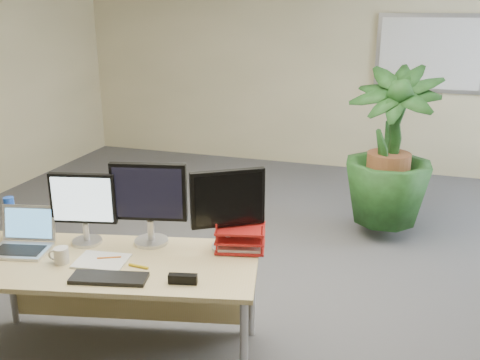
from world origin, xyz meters
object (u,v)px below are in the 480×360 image
(desk, at_px, (116,274))
(floor_plant, at_px, (389,160))
(monitor_left, at_px, (83,204))
(monitor_right, at_px, (149,198))
(laptop, at_px, (24,239))

(desk, bearing_deg, floor_plant, 57.58)
(desk, height_order, floor_plant, floor_plant)
(monitor_left, relative_size, monitor_right, 0.87)
(laptop, bearing_deg, desk, 9.58)
(desk, distance_m, monitor_left, 0.49)
(monitor_left, bearing_deg, laptop, -150.50)
(floor_plant, relative_size, laptop, 3.75)
(monitor_right, relative_size, laptop, 1.32)
(floor_plant, bearing_deg, desk, -122.42)
(floor_plant, height_order, laptop, floor_plant)
(desk, xyz_separation_m, monitor_right, (0.14, 0.21, 0.44))
(monitor_right, height_order, laptop, monitor_right)
(desk, xyz_separation_m, floor_plant, (1.50, 2.36, 0.21))
(floor_plant, bearing_deg, monitor_left, -127.59)
(monitor_left, xyz_separation_m, monitor_right, (0.39, 0.12, 0.04))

